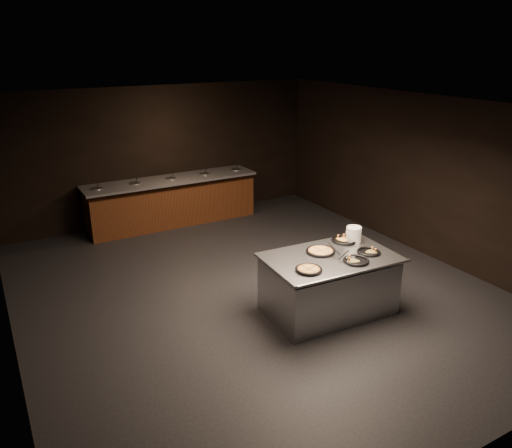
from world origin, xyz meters
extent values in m
cube|color=black|center=(0.00, 0.00, -0.01)|extent=(7.00, 8.00, 0.01)
cube|color=black|center=(0.00, 0.00, 2.90)|extent=(7.00, 8.00, 0.01)
cube|color=black|center=(0.00, 4.00, 1.45)|extent=(7.00, 0.01, 2.90)
cube|color=black|center=(0.00, -4.00, 1.45)|extent=(7.00, 0.01, 2.90)
cube|color=black|center=(3.50, 0.00, 1.45)|extent=(0.01, 8.00, 2.90)
cube|color=brown|center=(0.00, 3.58, 0.43)|extent=(3.60, 0.75, 0.85)
cube|color=slate|center=(0.00, 3.58, 0.97)|extent=(3.70, 0.83, 0.05)
cube|color=#371D0C|center=(0.00, 3.58, 0.04)|extent=(3.60, 0.69, 0.08)
cylinder|color=silver|center=(-1.55, 3.58, 0.98)|extent=(0.22, 0.22, 0.08)
cylinder|color=#54752F|center=(-1.55, 3.58, 1.00)|extent=(0.19, 0.19, 0.02)
cylinder|color=black|center=(-1.52, 3.56, 1.09)|extent=(0.04, 0.10, 0.19)
cylinder|color=silver|center=(-0.78, 3.58, 0.98)|extent=(0.22, 0.22, 0.08)
cylinder|color=#54752F|center=(-0.78, 3.58, 1.00)|extent=(0.19, 0.19, 0.02)
cylinder|color=black|center=(-0.74, 3.56, 1.09)|extent=(0.04, 0.10, 0.19)
cylinder|color=silver|center=(0.00, 3.58, 0.98)|extent=(0.22, 0.22, 0.08)
cylinder|color=#54752F|center=(0.00, 3.58, 1.00)|extent=(0.19, 0.19, 0.02)
cylinder|color=black|center=(0.03, 3.56, 1.09)|extent=(0.04, 0.10, 0.19)
cylinder|color=silver|center=(0.78, 3.58, 0.98)|extent=(0.22, 0.22, 0.08)
cylinder|color=#54752F|center=(0.78, 3.58, 1.00)|extent=(0.19, 0.19, 0.02)
cylinder|color=black|center=(0.81, 3.56, 1.09)|extent=(0.04, 0.10, 0.19)
cylinder|color=silver|center=(1.55, 3.58, 0.98)|extent=(0.22, 0.22, 0.08)
cylinder|color=#54752F|center=(1.55, 3.58, 1.00)|extent=(0.19, 0.19, 0.02)
cylinder|color=black|center=(1.58, 3.56, 1.09)|extent=(0.04, 0.10, 0.19)
cube|color=silver|center=(0.63, -1.11, 0.40)|extent=(1.83, 1.18, 0.80)
cube|color=silver|center=(0.63, -1.11, 0.86)|extent=(1.91, 1.26, 0.04)
cylinder|color=silver|center=(0.63, -1.69, 0.86)|extent=(1.85, 0.15, 0.04)
cylinder|color=white|center=(1.28, -0.84, 1.00)|extent=(0.23, 0.23, 0.23)
cylinder|color=black|center=(0.09, -1.36, 0.89)|extent=(0.34, 0.34, 0.01)
torus|color=black|center=(0.09, -1.36, 0.91)|extent=(0.36, 0.36, 0.04)
torus|color=#A5502A|center=(0.09, -1.36, 0.91)|extent=(0.30, 0.30, 0.03)
cylinder|color=#EAAA55|center=(0.09, -1.36, 0.91)|extent=(0.26, 0.26, 0.02)
cube|color=black|center=(0.09, -1.36, 0.92)|extent=(0.05, 0.26, 0.00)
cube|color=black|center=(0.09, -1.36, 0.92)|extent=(0.26, 0.05, 0.00)
cylinder|color=black|center=(0.59, -0.94, 0.89)|extent=(0.40, 0.40, 0.01)
torus|color=black|center=(0.59, -0.94, 0.91)|extent=(0.42, 0.42, 0.04)
torus|color=#A5502A|center=(0.59, -0.94, 0.91)|extent=(0.36, 0.36, 0.03)
cylinder|color=#EAAA55|center=(0.59, -0.94, 0.91)|extent=(0.32, 0.32, 0.02)
cube|color=black|center=(0.59, -0.94, 0.92)|extent=(0.02, 0.32, 0.00)
cube|color=black|center=(0.59, -0.94, 0.92)|extent=(0.32, 0.02, 0.00)
cylinder|color=black|center=(1.16, -0.77, 0.89)|extent=(0.36, 0.36, 0.01)
torus|color=black|center=(1.16, -0.77, 0.91)|extent=(0.39, 0.39, 0.04)
cylinder|color=black|center=(0.83, -1.45, 0.89)|extent=(0.34, 0.34, 0.01)
torus|color=black|center=(0.83, -1.45, 0.91)|extent=(0.36, 0.36, 0.04)
cylinder|color=black|center=(1.18, -1.30, 0.89)|extent=(0.31, 0.31, 0.01)
torus|color=black|center=(1.18, -1.30, 0.91)|extent=(0.34, 0.34, 0.04)
cube|color=silver|center=(0.62, -0.97, 0.91)|extent=(0.13, 0.15, 0.00)
cylinder|color=black|center=(0.68, -1.14, 1.00)|extent=(0.07, 0.22, 0.15)
cylinder|color=silver|center=(0.65, -1.05, 0.94)|extent=(0.04, 0.11, 0.09)
cube|color=silver|center=(0.84, -1.33, 0.91)|extent=(0.11, 0.09, 0.00)
cylinder|color=black|center=(0.69, -1.33, 0.98)|extent=(0.19, 0.03, 0.11)
cylinder|color=silver|center=(0.77, -1.33, 0.93)|extent=(0.10, 0.02, 0.07)
camera|label=1|loc=(-3.50, -6.24, 3.79)|focal=35.00mm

